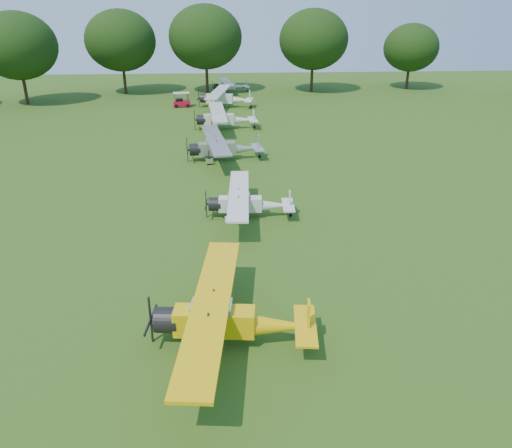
{
  "coord_description": "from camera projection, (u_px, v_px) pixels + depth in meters",
  "views": [
    {
      "loc": [
        0.01,
        -23.72,
        12.9
      ],
      "look_at": [
        1.78,
        2.07,
        1.4
      ],
      "focal_mm": 35.0,
      "sensor_mm": 36.0,
      "label": 1
    }
  ],
  "objects": [
    {
      "name": "aircraft_2",
      "position": [
        227.0,
        318.0,
        20.13
      ],
      "size": [
        6.89,
        10.96,
        2.15
      ],
      "rotation": [
        0.0,
        0.0,
        -0.11
      ],
      "color": "#EBBB09",
      "rests_on": "ground"
    },
    {
      "name": "golf_cart",
      "position": [
        181.0,
        102.0,
        67.15
      ],
      "size": [
        2.35,
        1.6,
        1.89
      ],
      "rotation": [
        0.0,
        0.0,
        0.1
      ],
      "color": "#B90D2A",
      "rests_on": "ground"
    },
    {
      "name": "aircraft_5",
      "position": [
        224.0,
        118.0,
        55.08
      ],
      "size": [
        6.99,
        11.13,
        2.19
      ],
      "rotation": [
        0.0,
        0.0,
        0.05
      ],
      "color": "silver",
      "rests_on": "ground"
    },
    {
      "name": "aircraft_7",
      "position": [
        230.0,
        85.0,
        78.13
      ],
      "size": [
        5.79,
        9.18,
        1.8
      ],
      "rotation": [
        0.0,
        0.0,
        0.14
      ],
      "color": "#BCBCC1",
      "rests_on": "ground"
    },
    {
      "name": "ground",
      "position": [
        226.0,
        264.0,
        26.87
      ],
      "size": [
        160.0,
        160.0,
        0.0
      ],
      "primitive_type": "plane",
      "color": "#1F4F13",
      "rests_on": "ground"
    },
    {
      "name": "aircraft_3",
      "position": [
        247.0,
        202.0,
        32.37
      ],
      "size": [
        5.82,
        9.26,
        1.82
      ],
      "rotation": [
        0.0,
        0.0,
        -0.05
      ],
      "color": "silver",
      "rests_on": "ground"
    },
    {
      "name": "aircraft_6",
      "position": [
        224.0,
        97.0,
        66.54
      ],
      "size": [
        7.46,
        11.81,
        2.32
      ],
      "rotation": [
        0.0,
        0.0,
        -0.17
      ],
      "color": "silver",
      "rests_on": "ground"
    },
    {
      "name": "tree_belt",
      "position": [
        296.0,
        113.0,
        23.98
      ],
      "size": [
        137.36,
        130.27,
        14.52
      ],
      "color": "black",
      "rests_on": "ground"
    },
    {
      "name": "aircraft_4",
      "position": [
        222.0,
        146.0,
        44.19
      ],
      "size": [
        6.87,
        10.92,
        2.14
      ],
      "rotation": [
        0.0,
        0.0,
        0.12
      ],
      "color": "#BCBCC1",
      "rests_on": "ground"
    }
  ]
}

